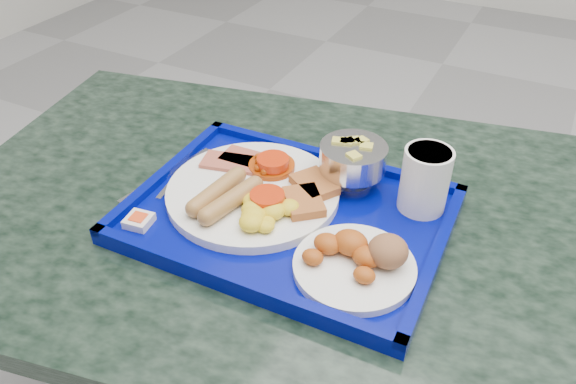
{
  "coord_description": "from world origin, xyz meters",
  "views": [
    {
      "loc": [
        -0.13,
        -0.81,
        1.24
      ],
      "look_at": [
        -0.44,
        -0.22,
        0.74
      ],
      "focal_mm": 35.0,
      "sensor_mm": 36.0,
      "label": 1
    }
  ],
  "objects_px": {
    "fruit_bowl": "(353,158)",
    "juice_cup": "(425,178)",
    "main_plate": "(256,192)",
    "bread_plate": "(359,259)",
    "table": "(279,283)",
    "tray": "(288,216)"
  },
  "relations": [
    {
      "from": "main_plate",
      "to": "tray",
      "type": "bearing_deg",
      "value": -7.33
    },
    {
      "from": "table",
      "to": "fruit_bowl",
      "type": "distance_m",
      "value": 0.27
    },
    {
      "from": "bread_plate",
      "to": "fruit_bowl",
      "type": "height_order",
      "value": "fruit_bowl"
    },
    {
      "from": "tray",
      "to": "fruit_bowl",
      "type": "relative_size",
      "value": 4.46
    },
    {
      "from": "table",
      "to": "tray",
      "type": "xyz_separation_m",
      "value": [
        0.03,
        -0.03,
        0.18
      ]
    },
    {
      "from": "main_plate",
      "to": "bread_plate",
      "type": "height_order",
      "value": "bread_plate"
    },
    {
      "from": "fruit_bowl",
      "to": "juice_cup",
      "type": "height_order",
      "value": "juice_cup"
    },
    {
      "from": "main_plate",
      "to": "fruit_bowl",
      "type": "height_order",
      "value": "fruit_bowl"
    },
    {
      "from": "table",
      "to": "main_plate",
      "type": "bearing_deg",
      "value": -148.06
    },
    {
      "from": "juice_cup",
      "to": "table",
      "type": "bearing_deg",
      "value": -158.25
    },
    {
      "from": "fruit_bowl",
      "to": "juice_cup",
      "type": "relative_size",
      "value": 1.06
    },
    {
      "from": "tray",
      "to": "juice_cup",
      "type": "height_order",
      "value": "juice_cup"
    },
    {
      "from": "fruit_bowl",
      "to": "juice_cup",
      "type": "bearing_deg",
      "value": -3.9
    },
    {
      "from": "table",
      "to": "bread_plate",
      "type": "distance_m",
      "value": 0.28
    },
    {
      "from": "tray",
      "to": "main_plate",
      "type": "xyz_separation_m",
      "value": [
        -0.06,
        0.01,
        0.02
      ]
    },
    {
      "from": "fruit_bowl",
      "to": "main_plate",
      "type": "bearing_deg",
      "value": -136.97
    },
    {
      "from": "main_plate",
      "to": "bread_plate",
      "type": "relative_size",
      "value": 1.64
    },
    {
      "from": "bread_plate",
      "to": "tray",
      "type": "bearing_deg",
      "value": 156.0
    },
    {
      "from": "table",
      "to": "main_plate",
      "type": "distance_m",
      "value": 0.21
    },
    {
      "from": "fruit_bowl",
      "to": "juice_cup",
      "type": "distance_m",
      "value": 0.12
    },
    {
      "from": "table",
      "to": "tray",
      "type": "height_order",
      "value": "tray"
    },
    {
      "from": "main_plate",
      "to": "juice_cup",
      "type": "distance_m",
      "value": 0.26
    }
  ]
}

